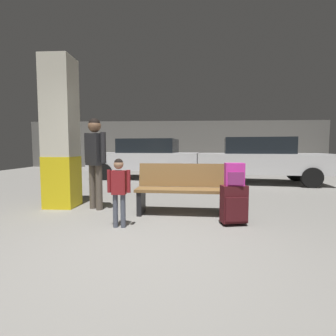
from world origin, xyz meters
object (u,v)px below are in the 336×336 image
child (119,185)px  parked_car_far (146,158)px  bench (182,189)px  backpack_bright (235,175)px  parked_car_near (260,159)px  adult (95,154)px  structural_pillar (61,134)px  suitcase (234,204)px

child → parked_car_far: 6.14m
bench → backpack_bright: (0.79, -0.62, 0.33)m
parked_car_near → parked_car_far: same height
backpack_bright → child: bearing=-172.8°
adult → parked_car_near: bearing=43.1°
structural_pillar → backpack_bright: bearing=-18.4°
backpack_bright → parked_car_far: size_ratio=0.08×
child → adult: bearing=123.6°
bench → backpack_bright: bearing=-38.1°
suitcase → adult: 2.69m
bench → adult: size_ratio=0.94×
child → parked_car_far: parked_car_far is taller
bench → child: 1.25m
parked_car_near → child: bearing=-124.8°
suitcase → parked_car_near: bearing=69.6°
adult → parked_car_near: size_ratio=0.40×
bench → parked_car_near: (2.58, 4.21, 0.36)m
backpack_bright → parked_car_near: parked_car_near is taller
adult → parked_car_far: bearing=87.3°
backpack_bright → parked_car_near: bearing=69.6°
bench → child: size_ratio=1.60×
structural_pillar → bench: (2.38, -0.43, -1.00)m
suitcase → backpack_bright: backpack_bright is taller
backpack_bright → child: (-1.71, -0.21, -0.15)m
suitcase → parked_car_near: 5.17m
adult → child: bearing=-56.4°
backpack_bright → parked_car_far: parked_car_far is taller
bench → adult: 1.78m
backpack_bright → adult: size_ratio=0.20×
suitcase → parked_car_far: parked_car_far is taller
structural_pillar → parked_car_far: (0.97, 4.86, -0.64)m
structural_pillar → backpack_bright: size_ratio=8.57×
adult → parked_car_near: adult is taller
parked_car_far → parked_car_near: bearing=-15.1°
suitcase → backpack_bright: (-0.00, -0.00, 0.45)m
bench → suitcase: bearing=-38.0°
parked_car_near → parked_car_far: bearing=164.9°
bench → backpack_bright: backpack_bright is taller
parked_car_near → adult: bearing=-136.9°
bench → suitcase: bench is taller
suitcase → parked_car_far: bearing=110.4°
bench → parked_car_far: size_ratio=0.38×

